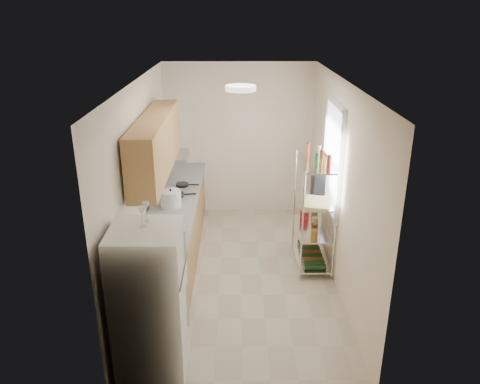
# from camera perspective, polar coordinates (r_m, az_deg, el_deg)

# --- Properties ---
(room) EXTENTS (2.52, 4.42, 2.62)m
(room) POSITION_cam_1_polar(r_m,az_deg,el_deg) (5.91, 0.05, 0.77)
(room) COLOR #B8AE95
(room) RESTS_ON ground
(counter_run) EXTENTS (0.63, 3.51, 0.90)m
(counter_run) POSITION_cam_1_polar(r_m,az_deg,el_deg) (6.71, -7.89, -4.71)
(counter_run) COLOR tan
(counter_run) RESTS_ON ground
(upper_cabinets) EXTENTS (0.33, 2.20, 0.72)m
(upper_cabinets) POSITION_cam_1_polar(r_m,az_deg,el_deg) (5.93, -10.25, 5.68)
(upper_cabinets) COLOR tan
(upper_cabinets) RESTS_ON room
(range_hood) EXTENTS (0.50, 0.60, 0.12)m
(range_hood) POSITION_cam_1_polar(r_m,az_deg,el_deg) (6.80, -8.50, 4.13)
(range_hood) COLOR #B7BABC
(range_hood) RESTS_ON room
(window) EXTENTS (0.06, 1.00, 1.46)m
(window) POSITION_cam_1_polar(r_m,az_deg,el_deg) (6.29, 11.27, 4.05)
(window) COLOR white
(window) RESTS_ON room
(bakers_rack) EXTENTS (0.45, 0.90, 1.73)m
(bakers_rack) POSITION_cam_1_polar(r_m,az_deg,el_deg) (6.35, 9.14, 0.11)
(bakers_rack) COLOR silver
(bakers_rack) RESTS_ON ground
(ceiling_dome) EXTENTS (0.34, 0.34, 0.05)m
(ceiling_dome) POSITION_cam_1_polar(r_m,az_deg,el_deg) (5.29, 0.09, 12.56)
(ceiling_dome) COLOR white
(ceiling_dome) RESTS_ON room
(refrigerator) EXTENTS (0.65, 0.65, 1.57)m
(refrigerator) POSITION_cam_1_polar(r_m,az_deg,el_deg) (4.63, -10.85, -13.22)
(refrigerator) COLOR white
(refrigerator) RESTS_ON ground
(wine_glass_a) EXTENTS (0.07, 0.07, 0.19)m
(wine_glass_a) POSITION_cam_1_polar(r_m,az_deg,el_deg) (4.26, -11.83, -2.95)
(wine_glass_a) COLOR silver
(wine_glass_a) RESTS_ON refrigerator
(wine_glass_b) EXTENTS (0.07, 0.07, 0.19)m
(wine_glass_b) POSITION_cam_1_polar(r_m,az_deg,el_deg) (4.35, -11.37, -2.38)
(wine_glass_b) COLOR silver
(wine_glass_b) RESTS_ON refrigerator
(rice_cooker) EXTENTS (0.28, 0.28, 0.22)m
(rice_cooker) POSITION_cam_1_polar(r_m,az_deg,el_deg) (6.34, -8.41, -0.81)
(rice_cooker) COLOR silver
(rice_cooker) RESTS_ON counter_run
(frying_pan_large) EXTENTS (0.32, 0.32, 0.05)m
(frying_pan_large) POSITION_cam_1_polar(r_m,az_deg,el_deg) (6.69, -8.06, -0.36)
(frying_pan_large) COLOR black
(frying_pan_large) RESTS_ON counter_run
(frying_pan_small) EXTENTS (0.21, 0.21, 0.04)m
(frying_pan_small) POSITION_cam_1_polar(r_m,az_deg,el_deg) (7.08, -7.06, 0.89)
(frying_pan_small) COLOR black
(frying_pan_small) RESTS_ON counter_run
(cutting_board) EXTENTS (0.45, 0.52, 0.03)m
(cutting_board) POSITION_cam_1_polar(r_m,az_deg,el_deg) (6.19, 9.40, -1.29)
(cutting_board) COLOR tan
(cutting_board) RESTS_ON bakers_rack
(espresso_machine) EXTENTS (0.17, 0.25, 0.28)m
(espresso_machine) POSITION_cam_1_polar(r_m,az_deg,el_deg) (6.62, 9.51, 1.41)
(espresso_machine) COLOR black
(espresso_machine) RESTS_ON bakers_rack
(storage_bag) EXTENTS (0.15, 0.18, 0.18)m
(storage_bag) POSITION_cam_1_polar(r_m,az_deg,el_deg) (6.81, 7.89, -2.45)
(storage_bag) COLOR #A9141F
(storage_bag) RESTS_ON bakers_rack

